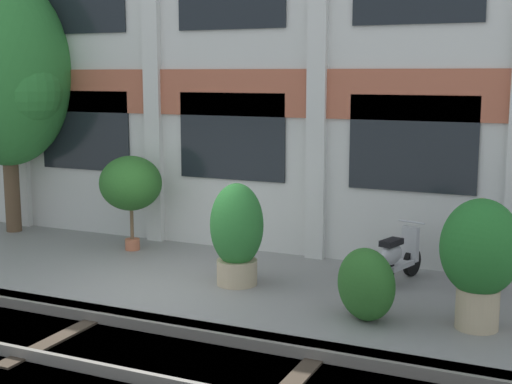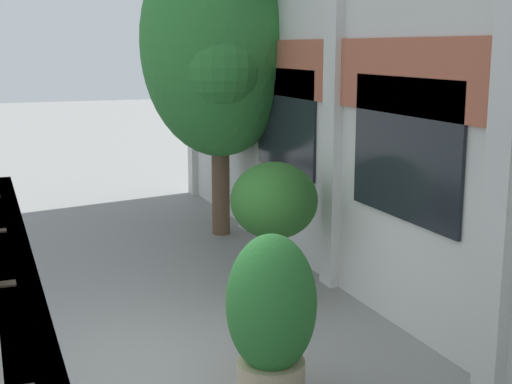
# 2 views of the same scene
# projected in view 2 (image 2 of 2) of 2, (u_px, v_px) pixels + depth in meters

# --- Properties ---
(ground_plane) EXTENTS (80.00, 80.00, 0.00)m
(ground_plane) POSITION_uv_depth(u_px,v_px,m) (172.00, 363.00, 7.90)
(ground_plane) COLOR gray
(apartment_facade) EXTENTS (18.08, 0.64, 7.35)m
(apartment_facade) POSITION_uv_depth(u_px,v_px,m) (428.00, 27.00, 8.28)
(apartment_facade) COLOR silver
(apartment_facade) RESTS_ON ground
(broadleaf_tree) EXTENTS (2.97, 2.83, 5.56)m
(broadleaf_tree) POSITION_uv_depth(u_px,v_px,m) (219.00, 48.00, 12.70)
(broadleaf_tree) COLOR brown
(broadleaf_tree) RESTS_ON ground
(potted_plant_stone_basin) EXTENTS (0.88, 0.88, 1.70)m
(potted_plant_stone_basin) POSITION_uv_depth(u_px,v_px,m) (271.00, 316.00, 6.90)
(potted_plant_stone_basin) COLOR tan
(potted_plant_stone_basin) RESTS_ON ground
(potted_plant_tall_urn) EXTENTS (1.22, 1.22, 1.88)m
(potted_plant_tall_urn) POSITION_uv_depth(u_px,v_px,m) (274.00, 201.00, 9.92)
(potted_plant_tall_urn) COLOR #B76647
(potted_plant_tall_urn) RESTS_ON ground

